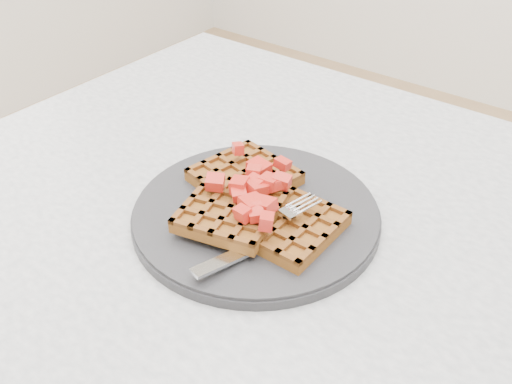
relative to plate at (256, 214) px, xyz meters
The scene contains 5 objects.
table 0.18m from the plate, 12.18° to the left, with size 1.20×0.80×0.75m.
plate is the anchor object (origin of this frame).
waffles 0.02m from the plate, 87.49° to the right, with size 0.21×0.20×0.03m.
strawberry_pile 0.05m from the plate, 14.04° to the right, with size 0.15×0.15×0.02m, color #A50D07, non-canonical shape.
fork 0.07m from the plate, 41.12° to the right, with size 0.02×0.18×0.02m, color silver, non-canonical shape.
Camera 1 is at (0.19, -0.45, 1.18)m, focal length 40.00 mm.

